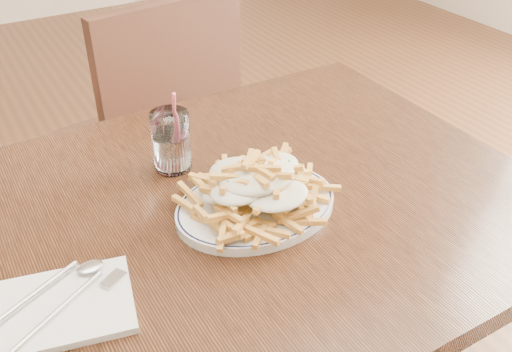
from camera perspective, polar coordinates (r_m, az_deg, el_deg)
table at (r=1.00m, az=-5.62°, el=-7.53°), size 1.20×0.80×0.75m
chair_far at (r=1.70m, az=-9.70°, el=4.78°), size 0.48×0.48×0.91m
fries_plate at (r=0.96m, az=0.00°, el=-2.99°), size 0.29×0.25×0.02m
loaded_fries at (r=0.93m, az=0.00°, el=-0.60°), size 0.25×0.20×0.07m
napkin at (r=0.84m, az=-19.96°, el=-12.47°), size 0.25×0.19×0.01m
cutlery at (r=0.84m, az=-20.20°, el=-11.78°), size 0.19×0.16×0.01m
water_glass at (r=1.06m, az=-8.44°, el=3.18°), size 0.07×0.07×0.15m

